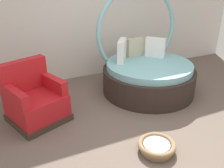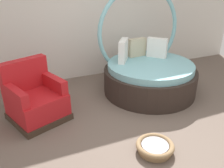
{
  "view_description": "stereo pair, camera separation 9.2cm",
  "coord_description": "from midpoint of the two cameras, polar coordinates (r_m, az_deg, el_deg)",
  "views": [
    {
      "loc": [
        -1.68,
        -2.45,
        2.17
      ],
      "look_at": [
        -0.2,
        0.73,
        0.55
      ],
      "focal_mm": 38.65,
      "sensor_mm": 36.0,
      "label": 1
    },
    {
      "loc": [
        -1.59,
        -2.48,
        2.17
      ],
      "look_at": [
        -0.2,
        0.73,
        0.55
      ],
      "focal_mm": 38.65,
      "sensor_mm": 36.0,
      "label": 2
    }
  ],
  "objects": [
    {
      "name": "back_wall",
      "position": [
        5.32,
        -5.55,
        17.52
      ],
      "size": [
        8.0,
        0.12,
        3.01
      ],
      "primitive_type": "cube",
      "color": "silver",
      "rests_on": "ground_plane"
    },
    {
      "name": "pet_basket",
      "position": [
        3.35,
        10.92,
        -14.43
      ],
      "size": [
        0.51,
        0.51,
        0.13
      ],
      "color": "#8E704C",
      "rests_on": "ground_plane"
    },
    {
      "name": "red_armchair",
      "position": [
        4.03,
        -17.1,
        -3.56
      ],
      "size": [
        1.03,
        1.03,
        0.94
      ],
      "color": "#38281E",
      "rests_on": "ground_plane"
    },
    {
      "name": "round_daybed",
      "position": [
        4.81,
        9.1,
        2.9
      ],
      "size": [
        1.79,
        1.79,
        2.0
      ],
      "color": "#2D231E",
      "rests_on": "ground_plane"
    },
    {
      "name": "ground_plane",
      "position": [
        3.67,
        8.35,
        -11.89
      ],
      "size": [
        8.0,
        8.0,
        0.02
      ],
      "primitive_type": "cube",
      "color": "#66564C"
    }
  ]
}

